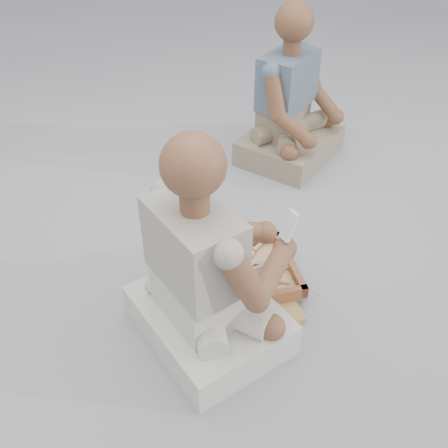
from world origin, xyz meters
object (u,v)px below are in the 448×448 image
companion (291,111)px  tool_tray (240,274)px  craftsman (206,277)px  carved_panel (227,306)px

companion → tool_tray: bearing=18.5°
tool_tray → craftsman: craftsman is taller
craftsman → companion: size_ratio=0.99×
tool_tray → carved_panel: bearing=-142.7°
carved_panel → craftsman: (-0.14, -0.07, 0.29)m
tool_tray → companion: bearing=42.1°
craftsman → tool_tray: bearing=119.1°
carved_panel → companion: bearing=41.5°
carved_panel → craftsman: 0.33m
carved_panel → craftsman: bearing=-153.7°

